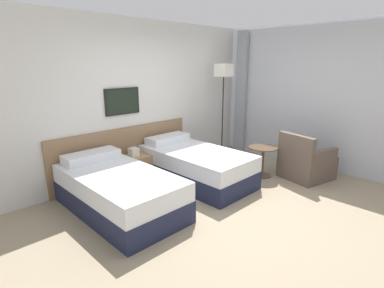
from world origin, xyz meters
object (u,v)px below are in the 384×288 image
(nightstand, at_px, (135,168))
(side_table, at_px, (263,156))
(bed_near_door, at_px, (118,191))
(armchair, at_px, (306,163))
(floor_lamp, at_px, (224,77))
(bed_near_window, at_px, (195,165))

(nightstand, bearing_deg, side_table, -38.09)
(bed_near_door, xyz_separation_m, armchair, (2.97, -1.26, -0.02))
(armchair, bearing_deg, side_table, 50.73)
(floor_lamp, relative_size, side_table, 3.62)
(bed_near_door, bearing_deg, side_table, -14.97)
(nightstand, xyz_separation_m, armchair, (2.23, -1.98, 0.03))
(bed_near_door, relative_size, bed_near_window, 1.00)
(floor_lamp, xyz_separation_m, armchair, (0.15, -1.78, -1.43))
(bed_near_window, distance_m, armchair, 1.94)
(floor_lamp, bearing_deg, side_table, -104.15)
(nightstand, height_order, armchair, armchair)
(nightstand, relative_size, floor_lamp, 0.31)
(bed_near_window, relative_size, floor_lamp, 0.99)
(bed_near_window, xyz_separation_m, armchair, (1.48, -1.26, -0.02))
(floor_lamp, distance_m, armchair, 2.29)
(floor_lamp, bearing_deg, nightstand, 174.61)
(floor_lamp, bearing_deg, bed_near_door, -169.57)
(nightstand, bearing_deg, bed_near_window, -43.70)
(bed_near_window, bearing_deg, nightstand, 136.30)
(floor_lamp, xyz_separation_m, side_table, (-0.30, -1.20, -1.32))
(nightstand, bearing_deg, floor_lamp, -5.39)
(bed_near_door, xyz_separation_m, side_table, (2.52, -0.67, 0.10))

